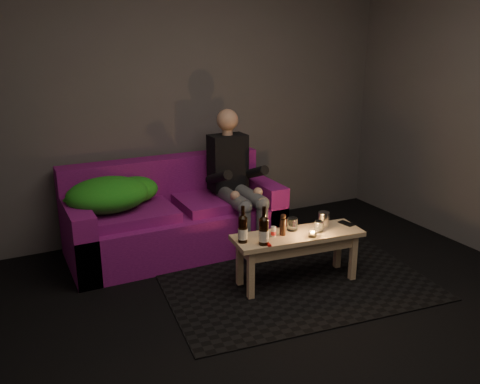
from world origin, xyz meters
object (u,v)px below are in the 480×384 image
at_px(coffee_table, 298,242).
at_px(beer_bottle_a, 243,229).
at_px(person, 235,178).
at_px(beer_bottle_b, 264,231).
at_px(steel_cup, 324,220).
at_px(sofa, 173,219).

xyz_separation_m(coffee_table, beer_bottle_a, (-0.44, 0.04, 0.17)).
height_order(person, beer_bottle_a, person).
xyz_separation_m(person, beer_bottle_b, (-0.24, -0.94, -0.12)).
xyz_separation_m(beer_bottle_a, steel_cup, (0.69, -0.01, -0.04)).
height_order(beer_bottle_b, steel_cup, beer_bottle_b).
bearing_deg(coffee_table, sofa, 121.36).
bearing_deg(steel_cup, beer_bottle_b, -170.89).
distance_m(sofa, coffee_table, 1.20).
distance_m(coffee_table, beer_bottle_b, 0.38).
bearing_deg(sofa, beer_bottle_b, -75.01).
relative_size(person, steel_cup, 10.15).
xyz_separation_m(sofa, person, (0.53, -0.15, 0.34)).
bearing_deg(coffee_table, beer_bottle_a, 175.14).
height_order(person, beer_bottle_b, person).
relative_size(sofa, beer_bottle_a, 6.65).
relative_size(sofa, person, 1.50).
distance_m(person, beer_bottle_b, 0.98).
xyz_separation_m(person, beer_bottle_a, (-0.35, -0.84, -0.12)).
distance_m(person, coffee_table, 0.93).
relative_size(beer_bottle_b, steel_cup, 2.37).
xyz_separation_m(person, steel_cup, (0.34, -0.85, -0.16)).
bearing_deg(sofa, beer_bottle_a, -79.65).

